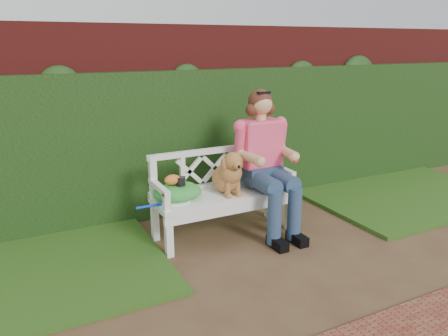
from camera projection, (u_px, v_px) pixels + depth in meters
name	position (u px, v px, depth m)	size (l,w,h in m)	color
ground	(295.00, 261.00, 4.16)	(60.00, 60.00, 0.00)	#4D311F
brick_wall	(210.00, 117.00, 5.48)	(10.00, 0.30, 2.20)	maroon
ivy_hedge	(217.00, 140.00, 5.36)	(10.00, 0.18, 1.70)	#2E561E
grass_left	(14.00, 274.00, 3.87)	(2.60, 2.00, 0.05)	#264B15
grass_right	(400.00, 193.00, 5.97)	(2.60, 2.00, 0.05)	#264B15
garden_bench	(224.00, 214.00, 4.66)	(1.58, 0.60, 0.48)	white
seated_woman	(263.00, 160.00, 4.69)	(0.67, 0.89, 1.58)	#FA6092
dog	(228.00, 171.00, 4.52)	(0.31, 0.43, 0.47)	olive
tennis_racket	(173.00, 202.00, 4.28)	(0.58, 0.24, 0.03)	white
green_bag	(178.00, 192.00, 4.36)	(0.50, 0.39, 0.17)	#1E8326
camera_item	(180.00, 181.00, 4.31)	(0.11, 0.08, 0.07)	black
baseball_glove	(172.00, 180.00, 4.29)	(0.16, 0.12, 0.10)	orange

